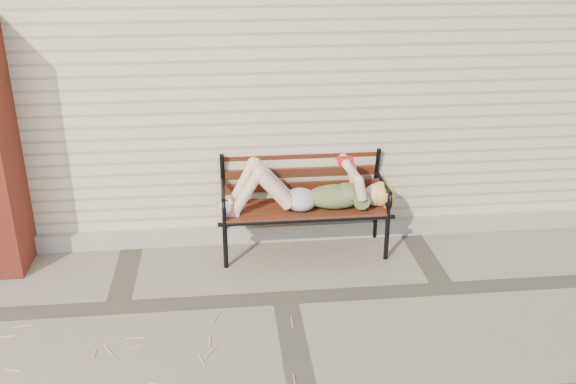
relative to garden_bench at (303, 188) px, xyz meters
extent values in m
plane|color=gray|center=(-0.24, -0.82, -0.55)|extent=(80.00, 80.00, 0.00)
cube|color=beige|center=(-0.24, 2.18, 0.95)|extent=(8.00, 4.00, 3.00)
cube|color=#A19C92|center=(-0.24, 0.15, -0.48)|extent=(8.00, 0.10, 0.15)
cylinder|color=black|center=(-0.67, -0.30, -0.35)|extent=(0.04, 0.04, 0.41)
cylinder|color=black|center=(-0.67, 0.11, -0.35)|extent=(0.04, 0.04, 0.41)
cylinder|color=black|center=(0.67, -0.30, -0.35)|extent=(0.04, 0.04, 0.41)
cylinder|color=black|center=(0.67, 0.11, -0.35)|extent=(0.04, 0.04, 0.41)
cube|color=#5A2717|center=(0.00, -0.10, -0.15)|extent=(1.38, 0.44, 0.03)
cylinder|color=black|center=(0.00, -0.30, -0.16)|extent=(1.45, 0.04, 0.04)
cylinder|color=black|center=(0.00, 0.11, -0.16)|extent=(1.45, 0.04, 0.04)
torus|color=black|center=(0.00, 0.21, 0.31)|extent=(0.25, 0.03, 0.25)
ellipsoid|color=#0A3848|center=(0.25, -0.12, -0.04)|extent=(0.49, 0.28, 0.19)
ellipsoid|color=#0A3848|center=(0.36, -0.12, 0.00)|extent=(0.24, 0.27, 0.15)
ellipsoid|color=#A9A9AE|center=(-0.04, -0.12, -0.05)|extent=(0.27, 0.31, 0.17)
sphere|color=beige|center=(0.61, -0.12, -0.04)|extent=(0.20, 0.20, 0.20)
ellipsoid|color=#F2D55B|center=(0.65, -0.12, -0.03)|extent=(0.23, 0.23, 0.21)
cube|color=#B01E14|center=(0.33, -0.12, 0.31)|extent=(0.13, 0.02, 0.02)
cube|color=white|center=(0.33, -0.16, 0.28)|extent=(0.13, 0.08, 0.05)
cube|color=white|center=(0.33, -0.08, 0.28)|extent=(0.13, 0.08, 0.05)
cube|color=#B01E14|center=(0.33, -0.16, 0.29)|extent=(0.14, 0.09, 0.05)
cube|color=#B01E14|center=(0.33, -0.08, 0.29)|extent=(0.14, 0.09, 0.05)
cylinder|color=#DDBD6C|center=(-0.69, -1.77, -0.55)|extent=(0.05, 0.09, 0.01)
cylinder|color=#DDBD6C|center=(-0.25, -1.31, -0.55)|extent=(0.03, 0.10, 0.01)
cylinder|color=#DDBD6C|center=(-0.28, -1.19, -0.55)|extent=(0.04, 0.09, 0.01)
cylinder|color=#DDBD6C|center=(-0.69, -1.12, -0.55)|extent=(0.14, 0.04, 0.01)
cylinder|color=#DDBD6C|center=(-0.79, -1.64, -0.55)|extent=(0.06, 0.06, 0.01)
cylinder|color=#DDBD6C|center=(-1.07, -1.19, -0.55)|extent=(0.10, 0.12, 0.01)
cylinder|color=#DDBD6C|center=(-0.13, -1.59, -0.55)|extent=(0.08, 0.04, 0.01)
camera|label=1|loc=(-0.66, -4.96, 2.08)|focal=40.00mm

